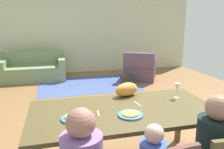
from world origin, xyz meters
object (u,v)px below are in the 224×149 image
at_px(plate_near_man, 74,118).
at_px(armchair, 140,69).
at_px(handbag, 128,80).
at_px(plate_near_child, 130,115).
at_px(dining_table, 125,115).
at_px(couch, 34,70).
at_px(wine_glass, 177,88).
at_px(cat, 127,89).

distance_m(plate_near_man, armchair, 4.56).
bearing_deg(armchair, handbag, -139.21).
bearing_deg(plate_near_child, armchair, 67.25).
bearing_deg(dining_table, couch, 105.97).
bearing_deg(plate_near_child, dining_table, 90.00).
relative_size(plate_near_man, wine_glass, 1.34).
relative_size(wine_glass, couch, 0.11).
bearing_deg(wine_glass, plate_near_man, -166.68).
bearing_deg(plate_near_child, couch, 105.39).
relative_size(plate_near_child, couch, 0.14).
relative_size(plate_near_child, wine_glass, 1.34).
distance_m(wine_glass, cat, 0.61).
distance_m(dining_table, couch, 4.74).
xyz_separation_m(plate_near_man, handbag, (1.71, 3.50, -0.64)).
bearing_deg(dining_table, plate_near_man, -167.67).
xyz_separation_m(plate_near_child, couch, (-1.30, 4.72, -0.47)).
distance_m(cat, armchair, 3.79).
height_order(cat, handbag, cat).
bearing_deg(couch, armchair, -13.32).
relative_size(dining_table, plate_near_child, 7.98).
xyz_separation_m(plate_near_child, cat, (0.15, 0.59, 0.08)).
height_order(dining_table, cat, cat).
height_order(couch, armchair, same).
height_order(plate_near_man, couch, couch).
bearing_deg(plate_near_man, handbag, 63.99).
relative_size(plate_near_child, handbag, 0.78).
bearing_deg(cat, handbag, 52.20).
height_order(plate_near_man, armchair, armchair).
height_order(plate_near_man, cat, cat).
bearing_deg(couch, plate_near_child, -74.61).
relative_size(dining_table, plate_near_man, 7.98).
distance_m(cat, handbag, 3.22).
relative_size(cat, armchair, 0.28).
bearing_deg(plate_near_man, couch, 99.14).
distance_m(couch, handbag, 2.72).
xyz_separation_m(dining_table, armchair, (1.68, 3.83, -0.38)).
xyz_separation_m(plate_near_child, handbag, (1.16, 3.56, -0.64)).
xyz_separation_m(dining_table, cat, (0.15, 0.41, 0.15)).
height_order(wine_glass, handbag, wine_glass).
bearing_deg(plate_near_child, handbag, 71.97).
distance_m(dining_table, armchair, 4.20).
height_order(cat, couch, cat).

